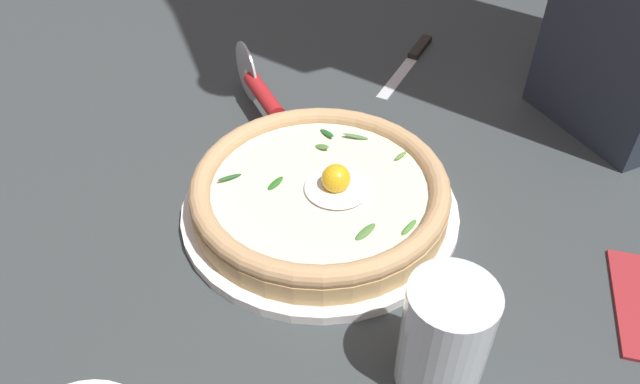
{
  "coord_description": "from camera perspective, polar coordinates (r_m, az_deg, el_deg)",
  "views": [
    {
      "loc": [
        -0.48,
        0.14,
        0.48
      ],
      "look_at": [
        0.01,
        0.03,
        0.03
      ],
      "focal_mm": 33.27,
      "sensor_mm": 36.0,
      "label": 1
    }
  ],
  "objects": [
    {
      "name": "table_knife",
      "position": [
        1.01,
        8.93,
        12.73
      ],
      "size": [
        0.17,
        0.14,
        0.01
      ],
      "color": "silver",
      "rests_on": "ground"
    },
    {
      "name": "pizza",
      "position": [
        0.68,
        0.02,
        0.13
      ],
      "size": [
        0.3,
        0.3,
        0.06
      ],
      "color": "tan",
      "rests_on": "pizza_plate"
    },
    {
      "name": "pizza_plate",
      "position": [
        0.7,
        -0.0,
        -1.6
      ],
      "size": [
        0.32,
        0.32,
        0.01
      ],
      "primitive_type": "cylinder",
      "color": "white",
      "rests_on": "ground"
    },
    {
      "name": "ground_plane",
      "position": [
        0.71,
        2.61,
        -3.29
      ],
      "size": [
        2.4,
        2.4,
        0.03
      ],
      "primitive_type": "cube",
      "color": "#393F40",
      "rests_on": "ground"
    },
    {
      "name": "pizza_cutter",
      "position": [
        0.85,
        -5.98,
        9.98
      ],
      "size": [
        0.17,
        0.05,
        0.09
      ],
      "color": "silver",
      "rests_on": "ground"
    },
    {
      "name": "drinking_glass",
      "position": [
        0.53,
        11.76,
        -14.08
      ],
      "size": [
        0.08,
        0.08,
        0.12
      ],
      "color": "silver",
      "rests_on": "ground"
    }
  ]
}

